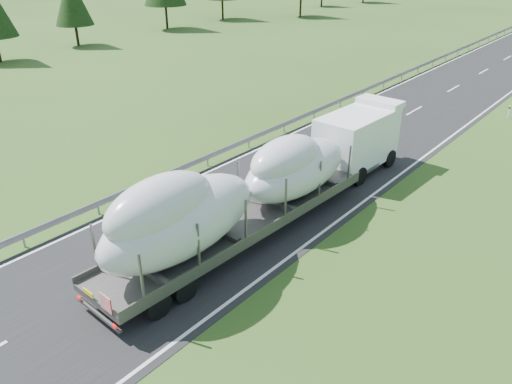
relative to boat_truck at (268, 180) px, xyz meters
The scene contains 2 objects.
ground 5.67m from the boat_truck, 114.54° to the right, with size 400.00×400.00×0.00m, color #2B4A18.
boat_truck is the anchor object (origin of this frame).
Camera 1 is at (15.21, -12.19, 12.62)m, focal length 35.00 mm.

